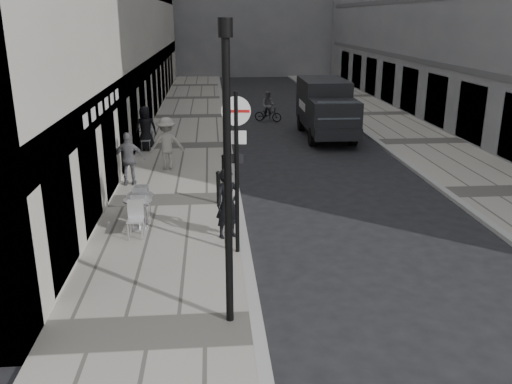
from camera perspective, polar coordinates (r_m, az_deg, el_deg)
sidewalk at (r=24.78m, az=-7.52°, el=4.77°), size 4.00×60.00×0.12m
far_sidewalk at (r=26.61m, az=16.96°, el=5.05°), size 4.00×60.00×0.12m
walking_man at (r=14.03m, az=-3.00°, el=-1.24°), size 0.78×0.65×1.83m
sign_post at (r=12.65m, az=-2.07°, el=4.19°), size 0.68×0.11×3.93m
lamppost at (r=9.44m, az=-3.02°, el=2.86°), size 0.25×0.25×5.51m
bollard_near at (r=18.92m, az=-3.44°, el=2.40°), size 0.12×0.12×0.92m
bollard_far at (r=16.75m, az=-3.97°, el=0.39°), size 0.13×0.13×0.96m
panel_van at (r=26.89m, az=7.34°, el=9.01°), size 2.26×5.84×2.73m
cyclist at (r=30.83m, az=1.28°, el=8.63°), size 1.65×1.12×1.68m
pedestrian_a at (r=18.96m, az=-13.23°, el=3.40°), size 1.10×0.52×1.83m
pedestrian_b at (r=20.76m, az=-9.37°, el=5.08°), size 1.31×0.80×1.97m
pedestrian_c at (r=23.94m, az=-11.55°, el=6.58°), size 1.05×0.80×1.91m
cafe_table_near at (r=15.47m, az=-12.06°, el=-1.45°), size 0.75×1.70×0.97m
cafe_table_mid at (r=15.03m, az=-12.27°, el=-1.99°), size 0.77×1.74×0.99m
cafe_table_far at (r=24.49m, az=-11.36°, el=5.71°), size 0.74×1.66×0.95m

